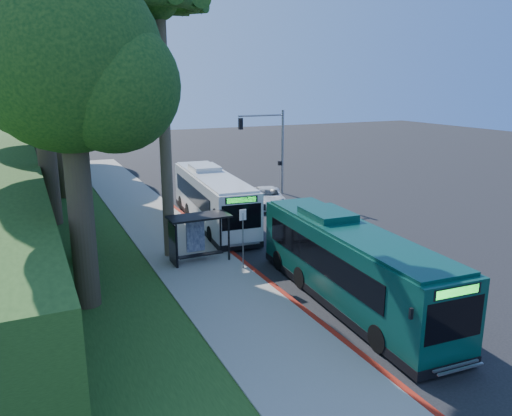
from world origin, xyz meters
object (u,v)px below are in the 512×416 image
bus_shelter (194,229)px  white_bus (212,197)px  teal_bus (348,263)px  pickup (268,197)px

bus_shelter → white_bus: bearing=62.4°
teal_bus → bus_shelter: bearing=124.2°
bus_shelter → teal_bus: bearing=-59.1°
white_bus → teal_bus: bearing=-80.9°
teal_bus → pickup: (4.48, 16.67, -1.06)m
teal_bus → pickup: 17.29m
bus_shelter → white_bus: size_ratio=0.26×
bus_shelter → pickup: (8.92, 9.24, -1.10)m
bus_shelter → teal_bus: teal_bus is taller
pickup → bus_shelter: bearing=-115.7°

